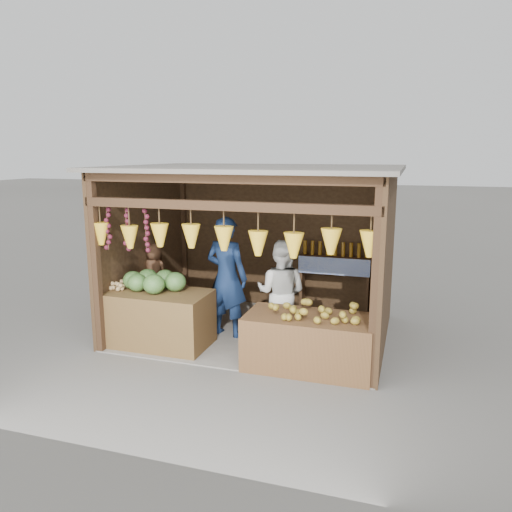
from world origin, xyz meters
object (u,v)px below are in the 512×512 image
Objects in this scene: man_standing at (227,277)px; woman_standing at (281,293)px; counter_right at (309,342)px; vendor_seated at (154,273)px; counter_left at (158,319)px.

man_standing is 1.19× the size of woman_standing.
counter_right is 0.89× the size of man_standing.
vendor_seated reaches higher than counter_right.
vendor_seated is (-2.94, 1.17, 0.47)m from counter_right.
vendor_seated is at bearing 120.46° from counter_left.
counter_left is 2.33m from counter_right.
counter_right is 1.04m from woman_standing.
woman_standing is (0.90, -0.07, -0.15)m from man_standing.
counter_right is at bearing 161.74° from man_standing.
counter_right is 1.06× the size of woman_standing.
woman_standing is at bearing -174.17° from man_standing.
vendor_seated is at bearing -6.47° from woman_standing.
counter_right is 1.67× the size of vendor_seated.
man_standing is at bearing 174.78° from vendor_seated.
counter_left is 1.52× the size of vendor_seated.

